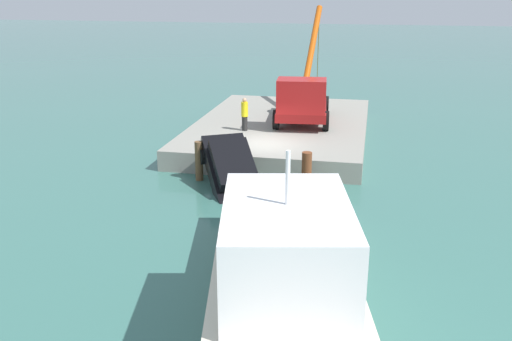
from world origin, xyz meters
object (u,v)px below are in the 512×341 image
Objects in this scene: salvaged_car at (233,174)px; moored_yacht at (281,271)px; crane_truck at (303,99)px; dock_worker at (245,114)px.

moored_yacht is at bearing 23.18° from salvaged_car.
dock_worker is at bearing -50.69° from crane_truck.
moored_yacht is at bearing 16.78° from dock_worker.
dock_worker is 14.26m from moored_yacht.
dock_worker is 6.26m from salvaged_car.
crane_truck is at bearing -174.76° from moored_yacht.
moored_yacht is (15.78, 1.45, -1.65)m from crane_truck.
crane_truck reaches higher than moored_yacht.
moored_yacht reaches higher than dock_worker.
moored_yacht reaches higher than salvaged_car.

